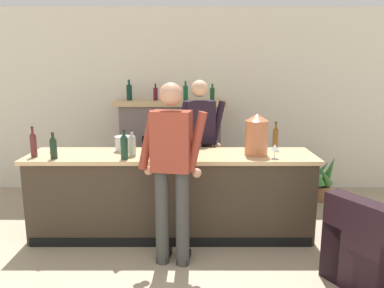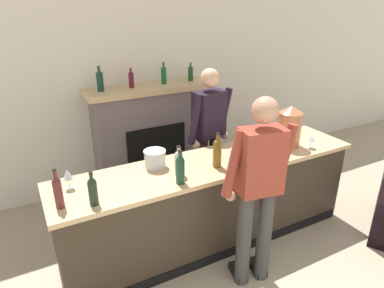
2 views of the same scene
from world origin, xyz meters
The scene contains 16 objects.
wall_back_panel centered at (0.00, 4.33, 1.38)m, with size 12.00×0.07×2.75m.
bar_counter centered at (0.18, 2.59, 0.48)m, with size 3.15×0.70×0.95m.
fireplace_stone centered at (0.10, 4.07, 0.71)m, with size 1.61×0.52×1.71m.
potted_plant_corner centered at (2.25, 3.73, 0.31)m, with size 0.46×0.45×0.70m.
person_customer centered at (0.22, 1.94, 0.97)m, with size 0.65×0.35×1.75m.
person_bartender centered at (0.51, 3.21, 0.96)m, with size 0.65×0.37×1.73m.
copper_dispenser centered at (1.11, 2.55, 1.17)m, with size 0.25×0.29×0.45m.
ice_bucket_steel centered at (-0.36, 2.75, 1.03)m, with size 0.21×0.21×0.17m.
wine_bottle_port_short centered at (-1.03, 2.37, 1.07)m, with size 0.07×0.07×0.28m.
wine_bottle_rose_blush centered at (-0.29, 2.36, 1.09)m, with size 0.08×0.08×0.31m.
wine_bottle_merlot_tall centered at (1.38, 2.83, 1.09)m, with size 0.06×0.06×0.32m.
wine_bottle_chardonnay_pale centered at (-0.23, 2.50, 1.08)m, with size 0.08×0.08×0.28m.
wine_bottle_cabernet_heavy centered at (-1.27, 2.45, 1.09)m, with size 0.07×0.07×0.33m.
wine_bottle_burgundy_dark centered at (0.16, 2.48, 1.10)m, with size 0.08×0.08×0.34m.
wine_glass_near_bucket centered at (-1.16, 2.71, 1.08)m, with size 0.08×0.08×0.18m.
wine_glass_back_row centered at (1.28, 2.38, 1.06)m, with size 0.09×0.09×0.15m.
Camera 2 is at (-1.43, 0.01, 2.41)m, focal length 32.00 mm.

